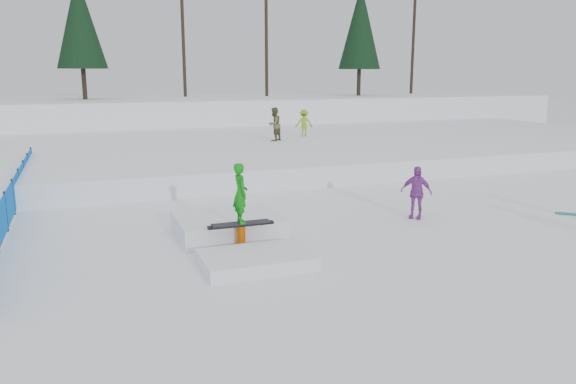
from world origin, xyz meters
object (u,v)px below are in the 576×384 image
object	(u,v)px
safety_fence	(13,197)
walker_ygreen	(304,123)
jib_rail_feature	(235,232)
spectator_purple	(416,192)
walker_olive	(274,124)

from	to	relation	value
safety_fence	walker_ygreen	bearing A→B (deg)	36.64
jib_rail_feature	spectator_purple	bearing A→B (deg)	6.03
walker_olive	jib_rail_feature	bearing A→B (deg)	30.41
walker_olive	jib_rail_feature	xyz separation A→B (m)	(-5.70, -13.53, -1.33)
walker_olive	walker_ygreen	xyz separation A→B (m)	(2.18, 1.43, -0.12)
walker_olive	spectator_purple	bearing A→B (deg)	52.72
safety_fence	walker_ygreen	xyz separation A→B (m)	(13.29, 9.89, 0.97)
walker_ygreen	jib_rail_feature	size ratio (longest dim) A/B	0.33
walker_olive	walker_ygreen	distance (m)	2.61
spectator_purple	jib_rail_feature	size ratio (longest dim) A/B	0.35
walker_olive	spectator_purple	xyz separation A→B (m)	(-0.12, -12.94, -0.86)
walker_ygreen	spectator_purple	size ratio (longest dim) A/B	0.93
jib_rail_feature	walker_olive	bearing A→B (deg)	67.17
walker_olive	walker_ygreen	bearing A→B (deg)	176.59
walker_ygreen	walker_olive	bearing A→B (deg)	44.48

